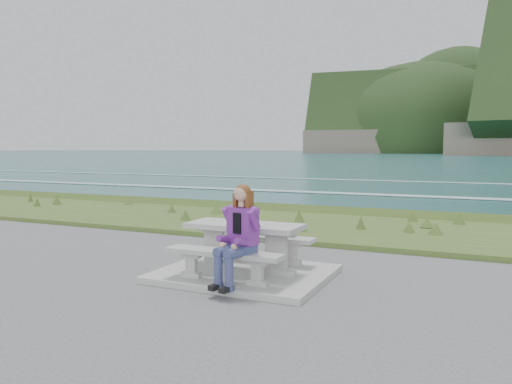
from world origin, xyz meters
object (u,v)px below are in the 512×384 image
bench_landward (223,258)px  bench_seaward (263,241)px  picnic_table (244,234)px  seated_woman (236,249)px

bench_landward → bench_seaward: bearing=90.0°
picnic_table → seated_woman: size_ratio=1.27×
bench_landward → seated_woman: seated_woman is taller
bench_seaward → seated_woman: size_ratio=1.27×
bench_seaward → bench_landward: bearing=-90.0°
picnic_table → bench_seaward: size_ratio=1.00×
picnic_table → bench_landward: size_ratio=1.00×
picnic_table → seated_woman: 0.88m
bench_landward → seated_woman: (0.27, -0.13, 0.17)m
bench_landward → bench_seaward: size_ratio=1.00×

